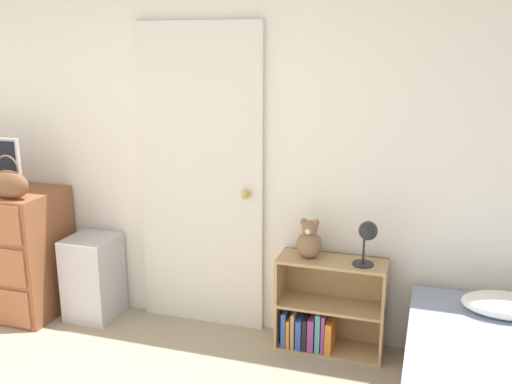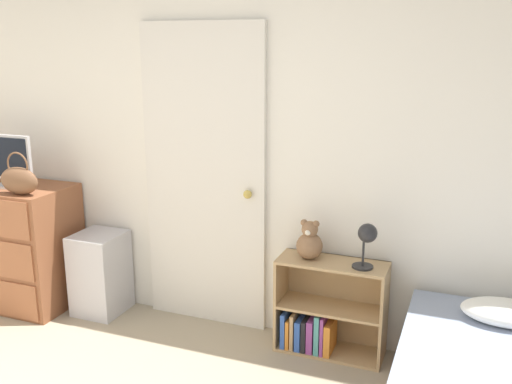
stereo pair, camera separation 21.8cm
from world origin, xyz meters
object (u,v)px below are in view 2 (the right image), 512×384
at_px(dresser, 15,245).
at_px(handbag, 19,180).
at_px(desk_lamp, 367,237).
at_px(bookshelf, 323,316).
at_px(teddy_bear, 309,242).
at_px(tv, 4,159).
at_px(storage_bin, 100,273).

height_order(dresser, handbag, handbag).
xyz_separation_m(handbag, desk_lamp, (2.30, 0.26, -0.20)).
height_order(dresser, bookshelf, dresser).
distance_m(bookshelf, teddy_bear, 0.49).
relative_size(handbag, bookshelf, 0.45).
height_order(teddy_bear, desk_lamp, desk_lamp).
xyz_separation_m(tv, handbag, (0.26, -0.15, -0.09)).
relative_size(teddy_bear, desk_lamp, 0.89).
height_order(dresser, teddy_bear, dresser).
distance_m(dresser, handbag, 0.63).
relative_size(dresser, desk_lamp, 3.23).
relative_size(handbag, storage_bin, 0.51).
distance_m(dresser, bookshelf, 2.32).
distance_m(dresser, desk_lamp, 2.59).
bearing_deg(bookshelf, dresser, -176.60).
bearing_deg(storage_bin, teddy_bear, 1.57).
relative_size(bookshelf, desk_lamp, 2.41).
distance_m(handbag, desk_lamp, 2.32).
distance_m(storage_bin, desk_lamp, 1.95).
bearing_deg(teddy_bear, dresser, -176.60).
distance_m(handbag, teddy_bear, 1.99).
xyz_separation_m(teddy_bear, desk_lamp, (0.35, -0.04, 0.09)).
relative_size(storage_bin, bookshelf, 0.88).
xyz_separation_m(dresser, teddy_bear, (2.21, 0.13, 0.26)).
bearing_deg(handbag, storage_bin, 31.67).
xyz_separation_m(dresser, storage_bin, (0.68, 0.09, -0.16)).
distance_m(dresser, storage_bin, 0.70).
distance_m(tv, handbag, 0.32).
bearing_deg(desk_lamp, bookshelf, 169.84).
relative_size(handbag, desk_lamp, 1.07).
relative_size(dresser, teddy_bear, 3.62).
xyz_separation_m(storage_bin, bookshelf, (1.63, 0.05, -0.06)).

